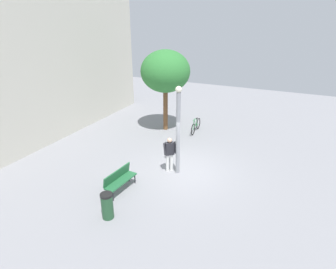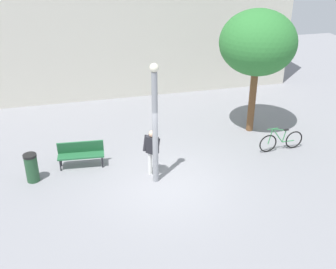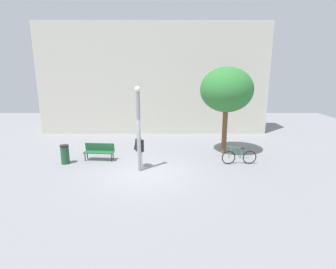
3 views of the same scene
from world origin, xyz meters
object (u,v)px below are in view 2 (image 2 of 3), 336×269
object	(u,v)px
person_by_lamppost	(152,150)
bicycle_green	(281,141)
plaza_tree	(258,43)
park_bench	(81,152)
trash_bin	(32,168)
lamppost	(155,121)

from	to	relation	value
person_by_lamppost	bicycle_green	world-z (taller)	person_by_lamppost
bicycle_green	plaza_tree	bearing A→B (deg)	102.12
park_bench	trash_bin	distance (m)	1.74
lamppost	plaza_tree	size ratio (longest dim) A/B	0.82
lamppost	park_bench	world-z (taller)	lamppost
plaza_tree	bicycle_green	distance (m)	3.81
lamppost	person_by_lamppost	size ratio (longest dim) A/B	2.43
person_by_lamppost	plaza_tree	world-z (taller)	plaza_tree
lamppost	bicycle_green	distance (m)	5.44
person_by_lamppost	trash_bin	world-z (taller)	person_by_lamppost
lamppost	bicycle_green	bearing A→B (deg)	10.51
lamppost	person_by_lamppost	xyz separation A→B (m)	(-0.02, 0.40, -1.22)
person_by_lamppost	plaza_tree	bearing A→B (deg)	27.56
bicycle_green	trash_bin	xyz separation A→B (m)	(-9.02, 0.06, 0.12)
trash_bin	plaza_tree	bearing A→B (deg)	12.00
lamppost	trash_bin	bearing A→B (deg)	165.84
bicycle_green	trash_bin	size ratio (longest dim) A/B	1.81
plaza_tree	bicycle_green	xyz separation A→B (m)	(0.41, -1.89, -3.28)
lamppost	person_by_lamppost	bearing A→B (deg)	93.47
plaza_tree	trash_bin	xyz separation A→B (m)	(-8.61, -1.83, -3.16)
lamppost	bicycle_green	xyz separation A→B (m)	(5.05, 0.94, -1.81)
person_by_lamppost	bicycle_green	bearing A→B (deg)	6.08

